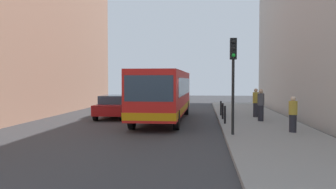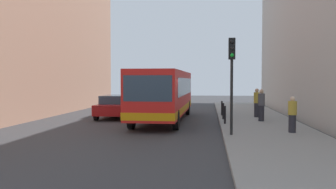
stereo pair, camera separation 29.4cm
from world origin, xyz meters
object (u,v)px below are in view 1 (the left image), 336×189
(bollard_mid, at_px, (223,111))
(pedestrian_mid_sidewalk, at_px, (261,105))
(pedestrian_far_sidewalk, at_px, (256,103))
(car_beside_bus, at_px, (114,106))
(traffic_light, at_px, (233,68))
(bollard_near, at_px, (225,115))
(bollard_far, at_px, (221,108))
(pedestrian_near_signal, at_px, (293,114))
(bus, at_px, (164,92))

(bollard_mid, height_order, pedestrian_mid_sidewalk, pedestrian_mid_sidewalk)
(pedestrian_far_sidewalk, bearing_deg, car_beside_bus, 47.91)
(traffic_light, bearing_deg, car_beside_bus, 133.60)
(car_beside_bus, relative_size, pedestrian_far_sidewalk, 2.47)
(bollard_near, relative_size, bollard_far, 1.00)
(pedestrian_near_signal, distance_m, pedestrian_mid_sidewalk, 4.40)
(bus, height_order, bollard_far, bus)
(pedestrian_near_signal, bearing_deg, bus, -127.77)
(pedestrian_near_signal, bearing_deg, bollard_mid, -149.42)
(bollard_mid, height_order, pedestrian_near_signal, pedestrian_near_signal)
(pedestrian_near_signal, bearing_deg, bollard_far, -157.32)
(car_beside_bus, relative_size, pedestrian_mid_sidewalk, 2.46)
(bollard_far, distance_m, pedestrian_far_sidewalk, 2.33)
(car_beside_bus, height_order, pedestrian_mid_sidewalk, pedestrian_mid_sidewalk)
(bollard_far, bearing_deg, pedestrian_far_sidewalk, -21.02)
(car_beside_bus, height_order, traffic_light, traffic_light)
(bollard_far, relative_size, pedestrian_far_sidewalk, 0.53)
(bollard_near, bearing_deg, bollard_far, 90.00)
(pedestrian_mid_sidewalk, bearing_deg, pedestrian_near_signal, -170.42)
(bollard_near, distance_m, pedestrian_far_sidewalk, 4.26)
(pedestrian_mid_sidewalk, distance_m, pedestrian_far_sidewalk, 2.20)
(car_beside_bus, relative_size, traffic_light, 1.09)
(bus, height_order, car_beside_bus, bus)
(bollard_far, relative_size, pedestrian_near_signal, 0.59)
(bus, distance_m, traffic_light, 7.34)
(bollard_near, relative_size, bollard_mid, 1.00)
(bollard_near, height_order, bollard_mid, same)
(bus, bearing_deg, pedestrian_far_sidewalk, -166.31)
(pedestrian_near_signal, xyz_separation_m, pedestrian_mid_sidewalk, (-0.72, 4.34, 0.11))
(traffic_light, height_order, pedestrian_far_sidewalk, traffic_light)
(pedestrian_far_sidewalk, bearing_deg, bus, 60.04)
(bus, relative_size, traffic_light, 2.70)
(traffic_light, relative_size, bollard_far, 4.32)
(bollard_mid, distance_m, pedestrian_near_signal, 5.86)
(traffic_light, relative_size, bollard_mid, 4.32)
(bollard_near, height_order, pedestrian_mid_sidewalk, pedestrian_mid_sidewalk)
(bus, distance_m, bollard_far, 4.27)
(bollard_near, xyz_separation_m, bollard_far, (0.00, 4.48, 0.00))
(car_beside_bus, xyz_separation_m, traffic_light, (7.06, -7.42, 2.22))
(bollard_mid, height_order, bollard_far, same)
(bollard_mid, bearing_deg, pedestrian_near_signal, -61.04)
(bus, relative_size, car_beside_bus, 2.48)
(pedestrian_near_signal, relative_size, pedestrian_far_sidewalk, 0.89)
(bus, bearing_deg, bollard_far, -148.29)
(pedestrian_near_signal, distance_m, pedestrian_far_sidewalk, 6.57)
(bollard_mid, bearing_deg, traffic_light, -89.06)
(bus, xyz_separation_m, bollard_far, (3.54, 2.12, -1.10))
(car_beside_bus, distance_m, pedestrian_near_signal, 11.71)
(bollard_near, bearing_deg, bollard_mid, 90.00)
(traffic_light, bearing_deg, bollard_mid, 90.94)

